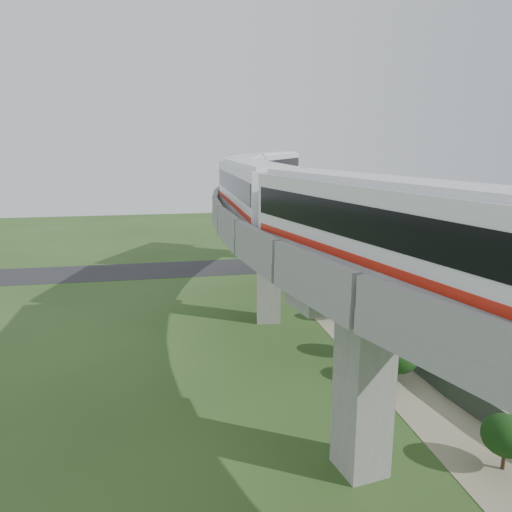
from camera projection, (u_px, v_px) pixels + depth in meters
name	position (u px, v px, depth m)	size (l,w,h in m)	color
ground	(287.00, 373.00, 33.62)	(160.00, 160.00, 0.00)	#2C471C
dirt_lot	(492.00, 369.00, 34.22)	(18.00, 26.00, 0.04)	gray
asphalt_road	(229.00, 267.00, 62.37)	(60.00, 8.00, 0.03)	#232326
viaduct	(347.00, 240.00, 32.31)	(19.58, 73.98, 11.40)	#99968E
metro_train	(276.00, 181.00, 38.02)	(14.27, 60.85, 3.64)	silver
fence	(421.00, 352.00, 35.21)	(3.87, 38.73, 1.50)	#2D382D
tree_0	(344.00, 259.00, 56.67)	(2.07, 2.07, 3.22)	#382314
tree_1	(337.00, 279.00, 49.86)	(2.83, 2.83, 3.05)	#382314
tree_2	(336.00, 303.00, 43.39)	(1.83, 1.83, 2.31)	#382314
tree_3	(371.00, 327.00, 35.64)	(2.42, 2.42, 3.38)	#382314
tree_4	(398.00, 356.00, 31.88)	(2.67, 2.67, 3.03)	#382314
tree_5	(506.00, 435.00, 23.32)	(2.28, 2.28, 2.78)	#382314
car_white	(454.00, 372.00, 32.33)	(1.41, 3.49, 1.19)	silver
car_dark	(429.00, 353.00, 35.22)	(1.75, 4.32, 1.25)	black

